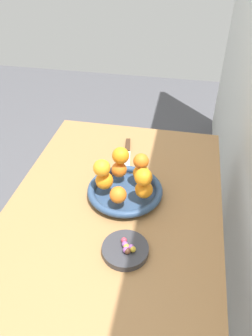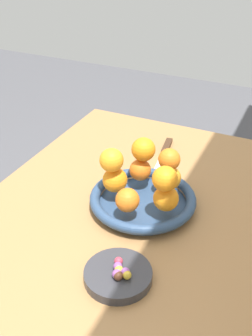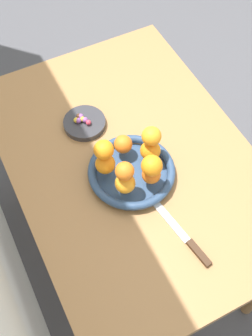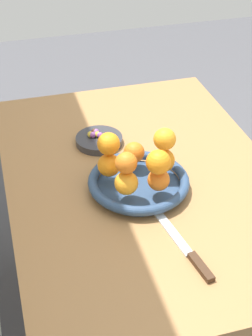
# 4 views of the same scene
# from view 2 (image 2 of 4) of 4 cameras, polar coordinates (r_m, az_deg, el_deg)

# --- Properties ---
(dining_table) EXTENTS (1.10, 0.76, 0.74)m
(dining_table) POSITION_cam_2_polar(r_m,az_deg,el_deg) (1.13, -0.37, -10.03)
(dining_table) COLOR #9E7042
(dining_table) RESTS_ON ground_plane
(fruit_bowl) EXTENTS (0.27, 0.27, 0.04)m
(fruit_bowl) POSITION_cam_2_polar(r_m,az_deg,el_deg) (1.09, 2.29, -4.34)
(fruit_bowl) COLOR navy
(fruit_bowl) RESTS_ON dining_table
(candy_dish) EXTENTS (0.14, 0.14, 0.02)m
(candy_dish) POSITION_cam_2_polar(r_m,az_deg,el_deg) (0.91, -1.09, -14.32)
(candy_dish) COLOR #333338
(candy_dish) RESTS_ON dining_table
(orange_0) EXTENTS (0.06, 0.06, 0.06)m
(orange_0) POSITION_cam_2_polar(r_m,az_deg,el_deg) (1.01, 0.20, -4.36)
(orange_0) COLOR orange
(orange_0) RESTS_ON fruit_bowl
(orange_1) EXTENTS (0.06, 0.06, 0.06)m
(orange_1) POSITION_cam_2_polar(r_m,az_deg,el_deg) (1.01, 5.43, -4.13)
(orange_1) COLOR orange
(orange_1) RESTS_ON fruit_bowl
(orange_2) EXTENTS (0.06, 0.06, 0.06)m
(orange_2) POSITION_cam_2_polar(r_m,az_deg,el_deg) (1.09, 5.88, -1.36)
(orange_2) COLOR orange
(orange_2) RESTS_ON fruit_bowl
(orange_3) EXTENTS (0.06, 0.06, 0.06)m
(orange_3) POSITION_cam_2_polar(r_m,az_deg,el_deg) (1.12, 1.94, -0.26)
(orange_3) COLOR orange
(orange_3) RESTS_ON fruit_bowl
(orange_4) EXTENTS (0.06, 0.06, 0.06)m
(orange_4) POSITION_cam_2_polar(r_m,az_deg,el_deg) (1.07, -1.50, -1.63)
(orange_4) COLOR orange
(orange_4) RESTS_ON fruit_bowl
(orange_5) EXTENTS (0.06, 0.06, 0.06)m
(orange_5) POSITION_cam_2_polar(r_m,az_deg,el_deg) (1.09, 2.18, 2.57)
(orange_5) COLOR orange
(orange_5) RESTS_ON orange_3
(orange_6) EXTENTS (0.06, 0.06, 0.06)m
(orange_6) POSITION_cam_2_polar(r_m,az_deg,el_deg) (0.97, 5.29, -1.45)
(orange_6) COLOR orange
(orange_6) RESTS_ON orange_1
(orange_7) EXTENTS (0.06, 0.06, 0.06)m
(orange_7) POSITION_cam_2_polar(r_m,az_deg,el_deg) (1.05, 5.89, 1.18)
(orange_7) COLOR orange
(orange_7) RESTS_ON orange_2
(orange_8) EXTENTS (0.06, 0.06, 0.06)m
(orange_8) POSITION_cam_2_polar(r_m,az_deg,el_deg) (1.04, -1.98, 1.07)
(orange_8) COLOR orange
(orange_8) RESTS_ON orange_4
(candy_ball_0) EXTENTS (0.02, 0.02, 0.02)m
(candy_ball_0) POSITION_cam_2_polar(r_m,az_deg,el_deg) (0.90, -1.12, -13.19)
(candy_ball_0) COLOR #8C4C99
(candy_ball_0) RESTS_ON candy_dish
(candy_ball_1) EXTENTS (0.02, 0.02, 0.02)m
(candy_ball_1) POSITION_cam_2_polar(r_m,az_deg,el_deg) (0.88, 0.14, -14.30)
(candy_ball_1) COLOR gold
(candy_ball_1) RESTS_ON candy_dish
(candy_ball_2) EXTENTS (0.02, 0.02, 0.02)m
(candy_ball_2) POSITION_cam_2_polar(r_m,az_deg,el_deg) (0.88, -1.25, -14.18)
(candy_ball_2) COLOR #8C4C99
(candy_ball_2) RESTS_ON candy_dish
(candy_ball_3) EXTENTS (0.02, 0.02, 0.02)m
(candy_ball_3) POSITION_cam_2_polar(r_m,az_deg,el_deg) (0.91, -1.02, -12.51)
(candy_ball_3) COLOR #C6384C
(candy_ball_3) RESTS_ON candy_dish
(candy_ball_4) EXTENTS (0.02, 0.02, 0.02)m
(candy_ball_4) POSITION_cam_2_polar(r_m,az_deg,el_deg) (0.88, -1.06, -14.41)
(candy_ball_4) COLOR #472819
(candy_ball_4) RESTS_ON candy_dish
(candy_ball_5) EXTENTS (0.02, 0.02, 0.02)m
(candy_ball_5) POSITION_cam_2_polar(r_m,az_deg,el_deg) (0.89, -0.97, -13.64)
(candy_ball_5) COLOR gold
(candy_ball_5) RESTS_ON candy_dish
(candy_ball_6) EXTENTS (0.02, 0.02, 0.02)m
(candy_ball_6) POSITION_cam_2_polar(r_m,az_deg,el_deg) (0.88, -0.08, -13.93)
(candy_ball_6) COLOR #8C4C99
(candy_ball_6) RESTS_ON candy_dish
(knife) EXTENTS (0.26, 0.06, 0.01)m
(knife) POSITION_cam_2_polar(r_m,az_deg,el_deg) (1.31, 5.02, 1.64)
(knife) COLOR #3F2819
(knife) RESTS_ON dining_table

